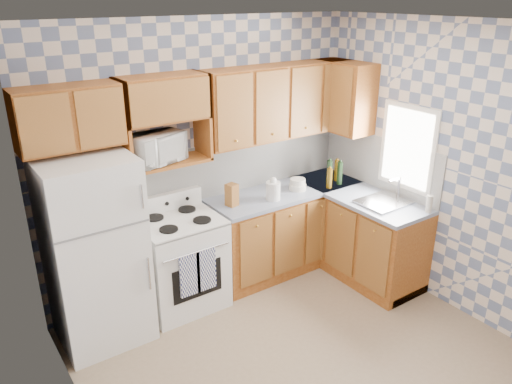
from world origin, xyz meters
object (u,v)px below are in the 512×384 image
Objects in this scene: microwave at (155,148)px; electric_kettle at (273,191)px; stove_body at (181,263)px; refrigerator at (95,252)px.

electric_kettle is at bearing -32.86° from microwave.
electric_kettle is at bearing -6.63° from stove_body.
microwave is (-0.09, 0.19, 1.14)m from stove_body.
stove_body is 1.15m from microwave.
refrigerator is 0.89m from stove_body.
microwave is at bearing 115.66° from stove_body.
stove_body is at bearing -81.70° from microwave.
stove_body is 1.17m from electric_kettle.
electric_kettle is (1.02, -0.12, 0.56)m from stove_body.
microwave is 1.28m from electric_kettle.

